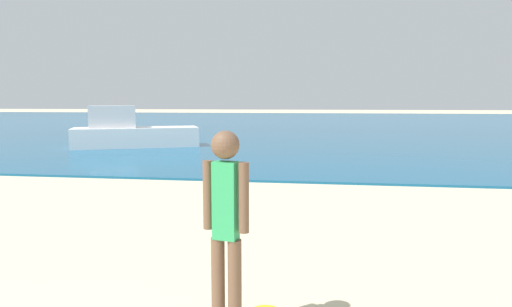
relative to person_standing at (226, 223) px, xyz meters
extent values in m
cube|color=#14567F|center=(-0.25, 37.04, -0.95)|extent=(160.00, 60.00, 0.06)
cylinder|color=brown|center=(-0.07, 0.02, -0.56)|extent=(0.11, 0.11, 0.84)
cylinder|color=brown|center=(0.07, -0.02, -0.56)|extent=(0.11, 0.11, 0.84)
cube|color=#2DA35B|center=(0.00, 0.00, 0.18)|extent=(0.22, 0.16, 0.63)
sphere|color=brown|center=(0.00, 0.00, 0.63)|extent=(0.23, 0.23, 0.23)
cylinder|color=brown|center=(-0.15, 0.03, 0.22)|extent=(0.08, 0.08, 0.56)
cylinder|color=brown|center=(0.15, -0.03, 0.22)|extent=(0.08, 0.08, 0.56)
cube|color=white|center=(-6.83, 14.14, -0.52)|extent=(5.25, 3.46, 0.80)
cube|color=silver|center=(-7.66, 13.78, 0.34)|extent=(2.11, 1.75, 0.90)
camera|label=1|loc=(0.74, -3.43, 0.97)|focal=31.29mm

